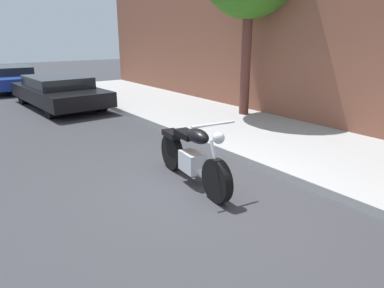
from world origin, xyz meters
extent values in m
plane|color=#38383D|center=(0.00, 0.00, 0.00)|extent=(60.00, 60.00, 0.00)
cube|color=#A9A9A9|center=(0.00, 3.21, 0.07)|extent=(25.67, 3.25, 0.14)
cylinder|color=black|center=(0.43, 0.16, 0.33)|extent=(0.66, 0.21, 0.65)
cylinder|color=black|center=(-1.04, 0.34, 0.33)|extent=(0.66, 0.21, 0.65)
cube|color=silver|center=(-0.30, 0.25, 0.38)|extent=(0.47, 0.33, 0.32)
cube|color=silver|center=(-0.30, 0.25, 0.31)|extent=(1.33, 0.24, 0.06)
ellipsoid|color=black|center=(-0.12, 0.23, 0.85)|extent=(0.55, 0.32, 0.22)
cube|color=black|center=(-0.48, 0.27, 0.79)|extent=(0.51, 0.30, 0.10)
cube|color=black|center=(-0.99, 0.34, 0.67)|extent=(0.47, 0.29, 0.10)
cylinder|color=silver|center=(0.37, 0.17, 0.61)|extent=(0.28, 0.08, 0.58)
cylinder|color=silver|center=(0.31, 0.18, 1.13)|extent=(0.12, 0.70, 0.04)
sphere|color=silver|center=(0.45, 0.16, 0.97)|extent=(0.17, 0.17, 0.17)
cylinder|color=silver|center=(-0.53, 0.44, 0.28)|extent=(0.81, 0.19, 0.09)
cylinder|color=black|center=(-11.76, 0.51, 0.32)|extent=(0.65, 0.26, 0.64)
cylinder|color=black|center=(-14.42, 0.67, 0.32)|extent=(0.65, 0.26, 0.64)
cube|color=navy|center=(-13.14, -0.19, 0.47)|extent=(4.27, 2.09, 0.45)
cube|color=#1E2328|center=(-13.24, -0.18, 0.83)|extent=(2.26, 1.75, 0.40)
cylinder|color=black|center=(-6.62, 1.26, 0.32)|extent=(0.65, 0.26, 0.64)
cylinder|color=black|center=(-6.53, -0.32, 0.32)|extent=(0.65, 0.26, 0.64)
cylinder|color=black|center=(-9.47, 1.09, 0.32)|extent=(0.65, 0.26, 0.64)
cylinder|color=black|center=(-9.37, -0.49, 0.32)|extent=(0.65, 0.26, 0.64)
cube|color=black|center=(-8.00, 0.38, 0.47)|extent=(4.56, 2.16, 0.45)
cube|color=#1E2328|center=(-8.10, 0.38, 0.83)|extent=(2.41, 1.80, 0.40)
cylinder|color=brown|center=(-3.23, 4.23, 1.66)|extent=(0.27, 0.27, 3.32)
camera|label=1|loc=(3.99, -2.86, 2.33)|focal=32.79mm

